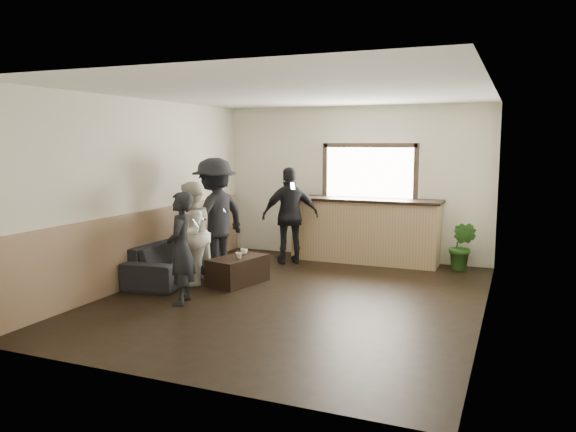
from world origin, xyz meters
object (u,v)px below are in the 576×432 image
at_px(sofa, 176,260).
at_px(coffee_table, 238,270).
at_px(cup_b, 239,256).
at_px(person_b, 191,234).
at_px(cup_a, 244,251).
at_px(potted_plant, 462,246).
at_px(bar_counter, 365,226).
at_px(person_d, 290,216).
at_px(person_c, 215,217).
at_px(person_a, 181,248).

distance_m(sofa, coffee_table, 1.08).
xyz_separation_m(cup_b, person_b, (-0.70, -0.21, 0.32)).
height_order(cup_a, person_b, person_b).
bearing_deg(potted_plant, sofa, -150.89).
bearing_deg(bar_counter, person_d, -151.57).
relative_size(cup_b, person_d, 0.06).
relative_size(bar_counter, person_c, 1.42).
relative_size(person_a, person_c, 0.79).
distance_m(potted_plant, person_b, 4.51).
height_order(sofa, person_d, person_d).
height_order(cup_a, cup_b, cup_b).
relative_size(cup_b, person_b, 0.06).
xyz_separation_m(person_a, person_c, (-0.42, 1.64, 0.20)).
distance_m(potted_plant, person_c, 4.15).
distance_m(cup_b, person_a, 1.19).
bearing_deg(cup_b, person_c, 143.03).
bearing_deg(person_d, potted_plant, 158.96).
height_order(person_b, person_c, person_c).
bearing_deg(potted_plant, coffee_table, -143.66).
bearing_deg(cup_a, person_a, -97.78).
height_order(sofa, potted_plant, potted_plant).
xyz_separation_m(sofa, potted_plant, (4.14, 2.31, 0.12)).
bearing_deg(sofa, person_d, -43.67).
height_order(sofa, person_c, person_c).
distance_m(coffee_table, cup_a, 0.34).
relative_size(bar_counter, person_d, 1.58).
bearing_deg(cup_b, sofa, 177.49).
bearing_deg(cup_a, coffee_table, -86.69).
xyz_separation_m(person_c, person_d, (0.81, 1.23, -0.09)).
bearing_deg(person_b, bar_counter, 144.39).
xyz_separation_m(person_b, person_d, (0.81, 1.97, 0.07)).
height_order(cup_a, person_a, person_a).
relative_size(cup_a, person_c, 0.06).
bearing_deg(person_b, person_a, 26.52).
xyz_separation_m(cup_a, person_d, (0.20, 1.43, 0.40)).
bearing_deg(sofa, potted_plant, -68.10).
height_order(cup_a, person_c, person_c).
relative_size(cup_a, person_d, 0.07).
bearing_deg(person_d, person_c, 23.82).
bearing_deg(sofa, coffee_table, -94.46).
bearing_deg(person_b, cup_b, 108.54).
bearing_deg(potted_plant, person_c, -153.65).
relative_size(sofa, person_b, 1.30).
bearing_deg(sofa, cup_b, -99.72).
distance_m(cup_a, person_c, 0.81).
bearing_deg(person_d, cup_a, 49.31).
bearing_deg(potted_plant, person_b, -145.17).
bearing_deg(coffee_table, person_d, 83.59).
relative_size(bar_counter, person_a, 1.80).
xyz_separation_m(sofa, coffee_table, (1.08, 0.05, -0.09)).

